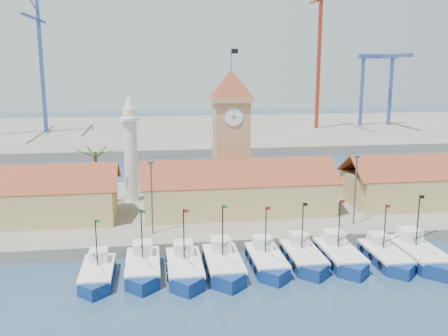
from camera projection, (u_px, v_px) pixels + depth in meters
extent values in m
plane|color=navy|center=(270.00, 279.00, 51.89)|extent=(400.00, 400.00, 0.00)
cube|color=gray|center=(233.00, 208.00, 74.98)|extent=(140.00, 32.00, 1.50)
cube|color=gray|center=(189.00, 132.00, 158.24)|extent=(240.00, 80.00, 2.00)
cube|color=navy|center=(98.00, 276.00, 51.63)|extent=(3.19, 7.22, 1.64)
cube|color=navy|center=(94.00, 291.00, 48.13)|extent=(3.19, 3.19, 1.64)
cube|color=silver|center=(97.00, 268.00, 51.46)|extent=(3.26, 7.42, 0.32)
cube|color=silver|center=(99.00, 255.00, 53.06)|extent=(1.91, 2.01, 1.28)
cylinder|color=black|center=(96.00, 243.00, 51.38)|extent=(0.13, 0.13, 5.11)
cube|color=#197226|center=(98.00, 221.00, 50.93)|extent=(0.46, 0.02, 0.32)
cube|color=navy|center=(143.00, 270.00, 53.06)|extent=(3.50, 7.92, 1.80)
cube|color=navy|center=(142.00, 286.00, 49.23)|extent=(3.50, 3.50, 1.80)
cube|color=silver|center=(143.00, 262.00, 52.88)|extent=(3.57, 8.14, 0.35)
cube|color=silver|center=(143.00, 248.00, 54.63)|extent=(2.10, 2.20, 1.40)
cylinder|color=black|center=(142.00, 235.00, 52.79)|extent=(0.14, 0.14, 5.60)
cube|color=#197226|center=(143.00, 211.00, 52.30)|extent=(0.50, 0.02, 0.35)
cube|color=navy|center=(185.00, 270.00, 52.86)|extent=(3.56, 8.05, 1.83)
cube|color=navy|center=(188.00, 287.00, 48.96)|extent=(3.56, 3.56, 1.83)
cube|color=silver|center=(185.00, 262.00, 52.67)|extent=(3.63, 8.27, 0.36)
cube|color=silver|center=(183.00, 248.00, 54.45)|extent=(2.13, 2.24, 1.42)
cylinder|color=black|center=(184.00, 235.00, 52.58)|extent=(0.14, 0.14, 5.69)
cube|color=#A5140F|center=(186.00, 211.00, 52.08)|extent=(0.51, 0.02, 0.36)
cube|color=navy|center=(223.00, 267.00, 53.77)|extent=(3.65, 8.27, 1.88)
cube|color=navy|center=(229.00, 283.00, 49.77)|extent=(3.65, 3.65, 1.88)
cube|color=silver|center=(223.00, 259.00, 53.58)|extent=(3.73, 8.49, 0.37)
cube|color=silver|center=(221.00, 245.00, 55.41)|extent=(2.19, 2.30, 1.46)
cylinder|color=black|center=(223.00, 231.00, 53.49)|extent=(0.15, 0.15, 5.84)
cube|color=#197226|center=(225.00, 207.00, 52.97)|extent=(0.52, 0.02, 0.37)
cube|color=navy|center=(266.00, 263.00, 54.93)|extent=(3.40, 7.69, 1.75)
cube|color=navy|center=(275.00, 277.00, 51.21)|extent=(3.40, 3.40, 1.75)
cube|color=silver|center=(266.00, 255.00, 54.75)|extent=(3.46, 7.90, 0.34)
cube|color=silver|center=(263.00, 243.00, 56.45)|extent=(2.04, 2.13, 1.36)
cylinder|color=black|center=(266.00, 230.00, 54.67)|extent=(0.14, 0.14, 5.43)
cube|color=#A5140F|center=(268.00, 208.00, 54.19)|extent=(0.49, 0.02, 0.34)
cube|color=navy|center=(303.00, 259.00, 56.00)|extent=(3.45, 7.80, 1.77)
cube|color=navy|center=(314.00, 273.00, 52.22)|extent=(3.45, 3.45, 1.77)
cube|color=silver|center=(303.00, 252.00, 55.82)|extent=(3.52, 8.02, 0.34)
cube|color=silver|center=(298.00, 239.00, 57.55)|extent=(2.07, 2.17, 1.38)
cylinder|color=black|center=(302.00, 227.00, 55.74)|extent=(0.14, 0.14, 5.52)
cube|color=black|center=(305.00, 204.00, 55.25)|extent=(0.49, 0.02, 0.34)
cube|color=navy|center=(339.00, 258.00, 56.34)|extent=(3.57, 8.07, 1.83)
cube|color=navy|center=(353.00, 272.00, 52.43)|extent=(3.57, 3.57, 1.83)
cube|color=silver|center=(340.00, 250.00, 56.15)|extent=(3.64, 8.29, 0.36)
cube|color=silver|center=(334.00, 237.00, 57.94)|extent=(2.14, 2.24, 1.43)
cylinder|color=black|center=(339.00, 224.00, 56.06)|extent=(0.14, 0.14, 5.71)
cube|color=#A5140F|center=(343.00, 202.00, 55.56)|extent=(0.51, 0.02, 0.36)
cube|color=navy|center=(385.00, 258.00, 56.21)|extent=(3.32, 7.50, 1.71)
cube|color=navy|center=(401.00, 272.00, 52.58)|extent=(3.31, 3.31, 1.71)
cube|color=silver|center=(385.00, 251.00, 56.04)|extent=(3.38, 7.71, 0.33)
cube|color=silver|center=(378.00, 239.00, 57.70)|extent=(1.99, 2.08, 1.33)
cylinder|color=black|center=(385.00, 227.00, 55.95)|extent=(0.13, 0.13, 5.30)
cube|color=#A5140F|center=(388.00, 206.00, 55.48)|extent=(0.47, 0.02, 0.33)
cube|color=navy|center=(418.00, 257.00, 56.55)|extent=(3.82, 8.63, 1.96)
cube|color=navy|center=(439.00, 272.00, 52.37)|extent=(3.81, 3.81, 1.96)
cube|color=silver|center=(418.00, 248.00, 56.35)|extent=(3.89, 8.87, 0.38)
cube|color=silver|center=(409.00, 235.00, 58.26)|extent=(2.29, 2.40, 1.53)
cylinder|color=black|center=(418.00, 221.00, 56.25)|extent=(0.15, 0.15, 6.10)
cube|color=black|center=(422.00, 197.00, 55.71)|extent=(0.55, 0.02, 0.38)
cube|color=tan|center=(0.00, 204.00, 65.97)|extent=(30.00, 10.00, 4.50)
cube|color=#994027|center=(2.00, 173.00, 67.63)|extent=(31.20, 5.13, 3.21)
cube|color=tan|center=(238.00, 195.00, 70.50)|extent=(26.00, 10.00, 4.50)
cube|color=#994027|center=(241.00, 173.00, 67.31)|extent=(27.04, 5.13, 3.21)
cube|color=#994027|center=(235.00, 166.00, 72.15)|extent=(27.04, 5.13, 3.21)
cube|color=tan|center=(447.00, 188.00, 75.03)|extent=(30.00, 10.00, 4.50)
cube|color=#994027|center=(440.00, 160.00, 76.68)|extent=(31.20, 5.13, 3.21)
cube|color=tan|center=(231.00, 152.00, 75.24)|extent=(5.00, 5.00, 15.00)
cube|color=tan|center=(231.00, 99.00, 73.63)|extent=(5.80, 5.80, 0.80)
pyramid|color=#994027|center=(231.00, 83.00, 73.16)|extent=(5.80, 5.80, 4.00)
cylinder|color=white|center=(234.00, 117.00, 71.65)|extent=(2.60, 0.15, 2.60)
cube|color=black|center=(234.00, 117.00, 71.57)|extent=(0.08, 0.02, 1.00)
cube|color=black|center=(234.00, 117.00, 71.57)|extent=(0.80, 0.02, 0.08)
cylinder|color=#3F3F44|center=(231.00, 59.00, 72.44)|extent=(0.10, 0.10, 3.00)
cube|color=black|center=(235.00, 51.00, 72.29)|extent=(1.00, 0.03, 0.70)
cylinder|color=silver|center=(131.00, 155.00, 75.16)|extent=(2.00, 2.00, 14.00)
cylinder|color=silver|center=(129.00, 119.00, 74.03)|extent=(3.00, 3.00, 0.40)
cone|color=silver|center=(129.00, 101.00, 73.50)|extent=(1.80, 1.80, 2.40)
cylinder|color=brown|center=(97.00, 179.00, 73.12)|extent=(0.44, 0.44, 8.00)
cube|color=#1B4F1B|center=(105.00, 153.00, 72.55)|extent=(2.80, 0.35, 1.18)
cube|color=#1B4F1B|center=(101.00, 152.00, 73.62)|extent=(1.71, 2.60, 1.18)
cube|color=#1B4F1B|center=(91.00, 152.00, 73.42)|extent=(1.71, 2.60, 1.18)
cube|color=#1B4F1B|center=(85.00, 153.00, 72.15)|extent=(2.80, 0.35, 1.18)
cube|color=#1B4F1B|center=(89.00, 155.00, 71.07)|extent=(1.71, 2.60, 1.18)
cube|color=#1B4F1B|center=(99.00, 154.00, 71.27)|extent=(1.71, 2.60, 1.18)
cylinder|color=#3F3F44|center=(152.00, 198.00, 60.59)|extent=(0.20, 0.20, 9.00)
cube|color=#3F3F44|center=(151.00, 163.00, 59.69)|extent=(0.70, 0.25, 0.25)
cylinder|color=#3F3F44|center=(355.00, 190.00, 64.27)|extent=(0.20, 0.20, 9.00)
cube|color=#3F3F44|center=(357.00, 157.00, 63.37)|extent=(0.70, 0.25, 0.25)
cube|color=#314997|center=(42.00, 75.00, 146.58)|extent=(1.00, 1.00, 33.46)
cube|color=#314997|center=(31.00, 17.00, 135.10)|extent=(0.60, 21.35, 0.60)
cube|color=#314997|center=(42.00, 21.00, 148.21)|extent=(0.60, 10.00, 0.60)
cube|color=#314997|center=(37.00, 4.00, 142.45)|extent=(0.80, 0.80, 7.00)
cube|color=maroon|center=(319.00, 64.00, 154.77)|extent=(1.00, 1.00, 40.31)
cube|color=maroon|center=(316.00, 1.00, 155.71)|extent=(0.60, 10.00, 0.60)
cube|color=#314997|center=(362.00, 92.00, 163.86)|extent=(0.90, 0.90, 22.00)
cube|color=#314997|center=(390.00, 92.00, 165.27)|extent=(0.90, 0.90, 22.00)
cube|color=#314997|center=(378.00, 56.00, 162.22)|extent=(13.00, 1.40, 1.40)
cube|color=#314997|center=(393.00, 56.00, 152.53)|extent=(1.40, 22.00, 1.00)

